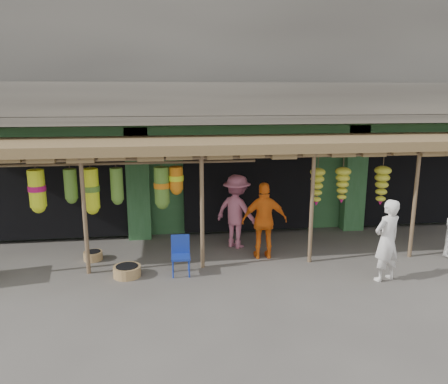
{
  "coord_description": "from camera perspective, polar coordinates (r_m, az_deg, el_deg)",
  "views": [
    {
      "loc": [
        -2.25,
        -9.43,
        3.86
      ],
      "look_at": [
        -0.85,
        1.0,
        1.46
      ],
      "focal_mm": 35.0,
      "sensor_mm": 36.0,
      "label": 1
    }
  ],
  "objects": [
    {
      "name": "awning",
      "position": [
        10.52,
        3.98,
        5.79
      ],
      "size": [
        14.0,
        2.7,
        2.79
      ],
      "color": "brown",
      "rests_on": "ground"
    },
    {
      "name": "person_front",
      "position": [
        9.67,
        20.5,
        -5.95
      ],
      "size": [
        0.74,
        0.6,
        1.75
      ],
      "primitive_type": "imported",
      "rotation": [
        0.0,
        0.0,
        3.48
      ],
      "color": "white",
      "rests_on": "ground"
    },
    {
      "name": "ground",
      "position": [
        10.43,
        5.44,
        -8.91
      ],
      "size": [
        80.0,
        80.0,
        0.0
      ],
      "primitive_type": "plane",
      "color": "#514C47",
      "rests_on": "ground"
    },
    {
      "name": "person_shopper",
      "position": [
        11.0,
        1.67,
        -2.55
      ],
      "size": [
        1.36,
        1.34,
        1.87
      ],
      "primitive_type": "imported",
      "rotation": [
        0.0,
        0.0,
        2.38
      ],
      "color": "#BF657F",
      "rests_on": "ground"
    },
    {
      "name": "basket_right",
      "position": [
        10.85,
        -16.73,
        -7.98
      ],
      "size": [
        0.5,
        0.5,
        0.2
      ],
      "primitive_type": "cylinder",
      "rotation": [
        0.0,
        0.0,
        0.15
      ],
      "color": "#9E804A",
      "rests_on": "ground"
    },
    {
      "name": "basket_mid",
      "position": [
        9.74,
        -12.54,
        -10.07
      ],
      "size": [
        0.65,
        0.65,
        0.23
      ],
      "primitive_type": "cylinder",
      "rotation": [
        0.0,
        0.0,
        -0.11
      ],
      "color": "#936842",
      "rests_on": "ground"
    },
    {
      "name": "person_vendor",
      "position": [
        10.32,
        5.3,
        -3.76
      ],
      "size": [
        1.1,
        0.5,
        1.83
      ],
      "primitive_type": "imported",
      "rotation": [
        0.0,
        0.0,
        3.09
      ],
      "color": "orange",
      "rests_on": "ground"
    },
    {
      "name": "building",
      "position": [
        14.48,
        1.33,
        10.92
      ],
      "size": [
        16.4,
        6.8,
        7.0
      ],
      "color": "gray",
      "rests_on": "ground"
    },
    {
      "name": "blue_chair",
      "position": [
        9.59,
        -5.69,
        -7.89
      ],
      "size": [
        0.41,
        0.42,
        0.85
      ],
      "rotation": [
        0.0,
        0.0,
        -0.02
      ],
      "color": "navy",
      "rests_on": "ground"
    }
  ]
}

